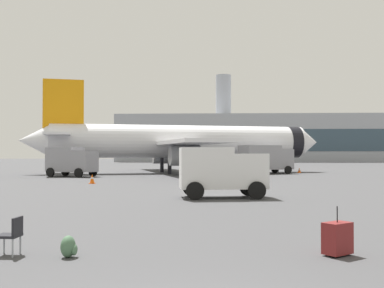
{
  "coord_description": "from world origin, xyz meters",
  "views": [
    {
      "loc": [
        0.24,
        -5.78,
        2.28
      ],
      "look_at": [
        -1.34,
        29.48,
        3.0
      ],
      "focal_mm": 43.91,
      "sensor_mm": 36.0,
      "label": 1
    }
  ],
  "objects_px": {
    "service_truck": "(71,160)",
    "fuel_truck": "(265,158)",
    "safety_cone_outer": "(299,170)",
    "traveller_backpack": "(69,247)",
    "cargo_van": "(221,170)",
    "rolling_suitcase": "(337,238)",
    "gate_chair": "(12,233)",
    "safety_cone_near": "(92,179)",
    "safety_cone_far": "(266,171)",
    "safety_cone_mid": "(190,181)",
    "airplane_at_gate": "(180,142)"
  },
  "relations": [
    {
      "from": "fuel_truck",
      "to": "safety_cone_outer",
      "type": "relative_size",
      "value": 10.63
    },
    {
      "from": "safety_cone_mid",
      "to": "traveller_backpack",
      "type": "relative_size",
      "value": 1.38
    },
    {
      "from": "fuel_truck",
      "to": "safety_cone_near",
      "type": "xyz_separation_m",
      "value": [
        -15.06,
        -17.92,
        -1.41
      ]
    },
    {
      "from": "cargo_van",
      "to": "traveller_backpack",
      "type": "distance_m",
      "value": 14.54
    },
    {
      "from": "cargo_van",
      "to": "rolling_suitcase",
      "type": "distance_m",
      "value": 13.81
    },
    {
      "from": "airplane_at_gate",
      "to": "gate_chair",
      "type": "xyz_separation_m",
      "value": [
        -0.68,
        -44.52,
        -3.16
      ]
    },
    {
      "from": "airplane_at_gate",
      "to": "rolling_suitcase",
      "type": "xyz_separation_m",
      "value": [
        6.6,
        -44.19,
        -3.27
      ]
    },
    {
      "from": "safety_cone_outer",
      "to": "gate_chair",
      "type": "relative_size",
      "value": 0.7
    },
    {
      "from": "safety_cone_near",
      "to": "gate_chair",
      "type": "distance_m",
      "value": 25.32
    },
    {
      "from": "safety_cone_near",
      "to": "traveller_backpack",
      "type": "height_order",
      "value": "safety_cone_near"
    },
    {
      "from": "airplane_at_gate",
      "to": "safety_cone_outer",
      "type": "xyz_separation_m",
      "value": [
        14.06,
        1.38,
        -3.36
      ]
    },
    {
      "from": "gate_chair",
      "to": "airplane_at_gate",
      "type": "bearing_deg",
      "value": 89.13
    },
    {
      "from": "safety_cone_near",
      "to": "safety_cone_far",
      "type": "height_order",
      "value": "safety_cone_far"
    },
    {
      "from": "service_truck",
      "to": "fuel_truck",
      "type": "height_order",
      "value": "fuel_truck"
    },
    {
      "from": "cargo_van",
      "to": "rolling_suitcase",
      "type": "relative_size",
      "value": 4.21
    },
    {
      "from": "safety_cone_near",
      "to": "traveller_backpack",
      "type": "distance_m",
      "value": 25.73
    },
    {
      "from": "traveller_backpack",
      "to": "fuel_truck",
      "type": "bearing_deg",
      "value": 78.09
    },
    {
      "from": "airplane_at_gate",
      "to": "safety_cone_far",
      "type": "height_order",
      "value": "airplane_at_gate"
    },
    {
      "from": "service_truck",
      "to": "traveller_backpack",
      "type": "xyz_separation_m",
      "value": [
        10.8,
        -35.43,
        -1.37
      ]
    },
    {
      "from": "cargo_van",
      "to": "fuel_truck",
      "type": "bearing_deg",
      "value": 79.3
    },
    {
      "from": "service_truck",
      "to": "gate_chair",
      "type": "bearing_deg",
      "value": -74.99
    },
    {
      "from": "fuel_truck",
      "to": "safety_cone_near",
      "type": "height_order",
      "value": "fuel_truck"
    },
    {
      "from": "airplane_at_gate",
      "to": "safety_cone_mid",
      "type": "relative_size",
      "value": 53.1
    },
    {
      "from": "safety_cone_mid",
      "to": "safety_cone_near",
      "type": "bearing_deg",
      "value": 169.34
    },
    {
      "from": "rolling_suitcase",
      "to": "service_truck",
      "type": "bearing_deg",
      "value": 115.59
    },
    {
      "from": "airplane_at_gate",
      "to": "traveller_backpack",
      "type": "height_order",
      "value": "airplane_at_gate"
    },
    {
      "from": "fuel_truck",
      "to": "traveller_backpack",
      "type": "relative_size",
      "value": 13.38
    },
    {
      "from": "fuel_truck",
      "to": "gate_chair",
      "type": "xyz_separation_m",
      "value": [
        -10.4,
        -42.8,
        -1.27
      ]
    },
    {
      "from": "fuel_truck",
      "to": "safety_cone_mid",
      "type": "bearing_deg",
      "value": -111.41
    },
    {
      "from": "airplane_at_gate",
      "to": "fuel_truck",
      "type": "height_order",
      "value": "airplane_at_gate"
    },
    {
      "from": "safety_cone_mid",
      "to": "safety_cone_outer",
      "type": "distance_m",
      "value": 25.39
    },
    {
      "from": "gate_chair",
      "to": "safety_cone_near",
      "type": "bearing_deg",
      "value": 100.62
    },
    {
      "from": "safety_cone_near",
      "to": "gate_chair",
      "type": "xyz_separation_m",
      "value": [
        4.66,
        -24.88,
        0.13
      ]
    },
    {
      "from": "rolling_suitcase",
      "to": "gate_chair",
      "type": "relative_size",
      "value": 1.28
    },
    {
      "from": "safety_cone_mid",
      "to": "safety_cone_far",
      "type": "bearing_deg",
      "value": 66.78
    },
    {
      "from": "safety_cone_mid",
      "to": "safety_cone_far",
      "type": "relative_size",
      "value": 0.81
    },
    {
      "from": "safety_cone_outer",
      "to": "traveller_backpack",
      "type": "relative_size",
      "value": 1.26
    },
    {
      "from": "safety_cone_far",
      "to": "rolling_suitcase",
      "type": "bearing_deg",
      "value": -94.19
    },
    {
      "from": "gate_chair",
      "to": "safety_cone_far",
      "type": "bearing_deg",
      "value": 75.9
    },
    {
      "from": "safety_cone_far",
      "to": "traveller_backpack",
      "type": "relative_size",
      "value": 1.71
    },
    {
      "from": "cargo_van",
      "to": "safety_cone_far",
      "type": "relative_size",
      "value": 5.64
    },
    {
      "from": "safety_cone_mid",
      "to": "cargo_van",
      "type": "bearing_deg",
      "value": -77.53
    },
    {
      "from": "safety_cone_outer",
      "to": "traveller_backpack",
      "type": "bearing_deg",
      "value": -106.23
    },
    {
      "from": "gate_chair",
      "to": "fuel_truck",
      "type": "bearing_deg",
      "value": 76.35
    },
    {
      "from": "traveller_backpack",
      "to": "cargo_van",
      "type": "bearing_deg",
      "value": 75.63
    },
    {
      "from": "safety_cone_far",
      "to": "rolling_suitcase",
      "type": "distance_m",
      "value": 40.56
    },
    {
      "from": "service_truck",
      "to": "safety_cone_outer",
      "type": "bearing_deg",
      "value": 23.64
    },
    {
      "from": "fuel_truck",
      "to": "safety_cone_near",
      "type": "distance_m",
      "value": 23.45
    },
    {
      "from": "safety_cone_near",
      "to": "safety_cone_outer",
      "type": "xyz_separation_m",
      "value": [
        19.4,
        21.01,
        -0.07
      ]
    },
    {
      "from": "cargo_van",
      "to": "gate_chair",
      "type": "xyz_separation_m",
      "value": [
        -4.93,
        -13.9,
        -0.95
      ]
    }
  ]
}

